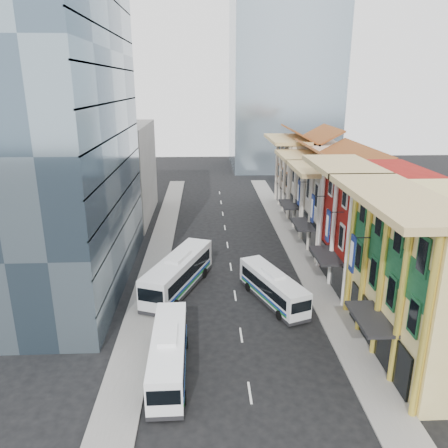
{
  "coord_description": "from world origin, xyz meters",
  "views": [
    {
      "loc": [
        -2.82,
        -23.06,
        19.57
      ],
      "look_at": [
        -0.74,
        22.38,
        4.93
      ],
      "focal_mm": 35.0,
      "sensor_mm": 36.0,
      "label": 1
    }
  ],
  "objects_px": {
    "office_tower": "(52,135)",
    "bus_left_near": "(169,353)",
    "shophouse_tan": "(438,281)",
    "bus_right": "(273,287)",
    "bus_left_far": "(178,273)"
  },
  "relations": [
    {
      "from": "bus_left_near",
      "to": "bus_left_far",
      "type": "relative_size",
      "value": 0.85
    },
    {
      "from": "shophouse_tan",
      "to": "bus_left_near",
      "type": "height_order",
      "value": "shophouse_tan"
    },
    {
      "from": "shophouse_tan",
      "to": "bus_right",
      "type": "height_order",
      "value": "shophouse_tan"
    },
    {
      "from": "office_tower",
      "to": "bus_left_near",
      "type": "relative_size",
      "value": 2.99
    },
    {
      "from": "bus_left_far",
      "to": "bus_right",
      "type": "relative_size",
      "value": 1.22
    },
    {
      "from": "bus_left_near",
      "to": "bus_left_far",
      "type": "height_order",
      "value": "bus_left_far"
    },
    {
      "from": "shophouse_tan",
      "to": "bus_right",
      "type": "relative_size",
      "value": 1.45
    },
    {
      "from": "office_tower",
      "to": "bus_left_near",
      "type": "height_order",
      "value": "office_tower"
    },
    {
      "from": "shophouse_tan",
      "to": "bus_left_far",
      "type": "relative_size",
      "value": 1.18
    },
    {
      "from": "office_tower",
      "to": "bus_left_far",
      "type": "distance_m",
      "value": 17.62
    },
    {
      "from": "bus_left_near",
      "to": "bus_left_far",
      "type": "distance_m",
      "value": 12.97
    },
    {
      "from": "office_tower",
      "to": "bus_left_far",
      "type": "bearing_deg",
      "value": -12.74
    },
    {
      "from": "shophouse_tan",
      "to": "bus_left_far",
      "type": "distance_m",
      "value": 22.96
    },
    {
      "from": "shophouse_tan",
      "to": "bus_left_near",
      "type": "xyz_separation_m",
      "value": [
        -19.5,
        -1.57,
        -4.39
      ]
    },
    {
      "from": "bus_left_near",
      "to": "bus_left_far",
      "type": "xyz_separation_m",
      "value": [
        0.0,
        12.97,
        0.29
      ]
    }
  ]
}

